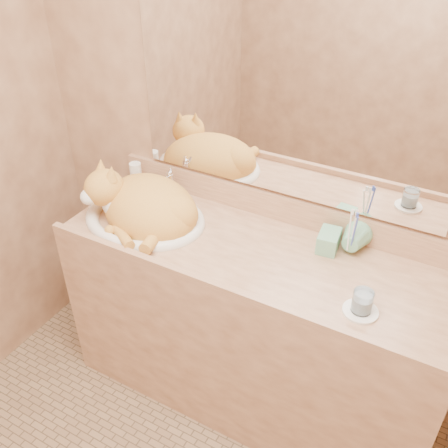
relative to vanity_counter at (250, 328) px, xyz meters
The scene contains 12 objects.
wall_back 0.87m from the vanity_counter, 90.00° to the left, with size 2.40×0.02×2.50m, color brown.
vanity_counter is the anchor object (origin of this frame).
mirror 1.00m from the vanity_counter, 90.00° to the left, with size 1.30×0.02×0.80m, color white.
sink_basin 0.72m from the vanity_counter, behind, with size 0.53×0.45×0.17m, color white, non-canonical shape.
faucet 0.74m from the vanity_counter, 160.05° to the left, with size 0.04×0.11×0.15m, color silver, non-canonical shape.
cat 0.73m from the vanity_counter, behind, with size 0.48×0.39×0.26m, color #C27E2C, non-canonical shape.
soap_dispenser 0.58m from the vanity_counter, 22.23° to the left, with size 0.08×0.08×0.17m, color #73B991.
toothbrush_cup 0.60m from the vanity_counter, 23.98° to the left, with size 0.11×0.11×0.10m, color #73B991.
toothbrushes 0.66m from the vanity_counter, 23.98° to the left, with size 0.04×0.04×0.22m, color white, non-canonical shape.
saucer 0.65m from the vanity_counter, 15.15° to the right, with size 0.12×0.12×0.01m, color white.
water_glass 0.68m from the vanity_counter, 15.15° to the right, with size 0.07×0.07×0.08m, color white.
lotion_bottle 0.88m from the vanity_counter, 165.47° to the left, with size 0.05×0.05×0.13m, color white.
Camera 1 is at (0.65, -0.70, 2.06)m, focal length 40.00 mm.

